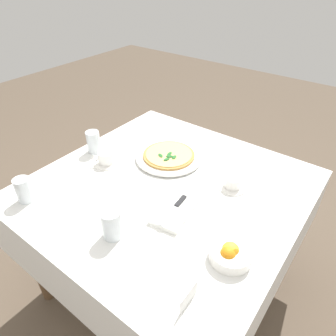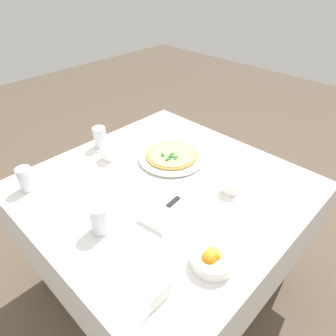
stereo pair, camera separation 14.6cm
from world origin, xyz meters
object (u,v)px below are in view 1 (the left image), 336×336
water_glass_near_right (24,191)px  menu_card (189,297)px  napkin_folded (175,211)px  dinner_knife (174,208)px  pizza (169,155)px  citrus_bowl (230,253)px  coffee_cup_back_corner (106,158)px  water_glass_right_edge (94,143)px  coffee_cup_near_left (233,183)px  water_glass_center_back (112,226)px  pizza_plate (169,157)px

water_glass_near_right → menu_card: bearing=92.0°
napkin_folded → dinner_knife: 0.01m
pizza → citrus_bowl: bearing=55.7°
pizza → coffee_cup_back_corner: bearing=-45.1°
menu_card → water_glass_right_edge: bearing=64.0°
coffee_cup_near_left → water_glass_near_right: 0.90m
coffee_cup_near_left → water_glass_center_back: bearing=-22.8°
pizza_plate → citrus_bowl: bearing=55.7°
pizza_plate → coffee_cup_back_corner: size_ratio=2.60×
coffee_cup_near_left → water_glass_right_edge: bearing=-76.9°
water_glass_near_right → coffee_cup_near_left: bearing=132.7°
napkin_folded → menu_card: 0.39m
coffee_cup_near_left → napkin_folded: size_ratio=0.55×
coffee_cup_near_left → water_glass_right_edge: water_glass_right_edge is taller
coffee_cup_near_left → napkin_folded: coffee_cup_near_left is taller
pizza → coffee_cup_near_left: 0.37m
water_glass_center_back → dinner_knife: (-0.24, 0.11, -0.03)m
pizza_plate → coffee_cup_near_left: coffee_cup_near_left is taller
dinner_knife → menu_card: (0.29, 0.26, 0.01)m
citrus_bowl → menu_card: citrus_bowl is taller
water_glass_near_right → water_glass_center_back: 0.45m
napkin_folded → coffee_cup_back_corner: bearing=-107.6°
coffee_cup_near_left → water_glass_center_back: 0.57m
napkin_folded → dinner_knife: dinner_knife is taller
water_glass_right_edge → water_glass_center_back: (0.36, 0.50, 0.00)m
coffee_cup_near_left → napkin_folded: (0.29, -0.11, -0.02)m
pizza → water_glass_center_back: (0.54, 0.15, 0.03)m
menu_card → pizza: bearing=40.5°
napkin_folded → dinner_knife: bearing=-2.7°
napkin_folded → dinner_knife: (0.00, 0.00, 0.01)m
water_glass_right_edge → coffee_cup_near_left: bearing=103.1°
coffee_cup_near_left → menu_card: 0.60m
water_glass_near_right → dinner_knife: bearing=120.0°
water_glass_near_right → water_glass_center_back: (-0.08, 0.44, 0.00)m
pizza_plate → water_glass_near_right: bearing=-25.3°
coffee_cup_back_corner → coffee_cup_near_left: (-0.21, 0.59, -0.01)m
menu_card → coffee_cup_back_corner: bearing=62.8°
coffee_cup_near_left → citrus_bowl: citrus_bowl is taller
water_glass_right_edge → menu_card: 0.97m
coffee_cup_near_left → citrus_bowl: size_ratio=0.87×
pizza_plate → coffee_cup_near_left: (0.01, 0.37, 0.01)m
pizza_plate → water_glass_center_back: size_ratio=2.85×
pizza → coffee_cup_near_left: coffee_cup_near_left is taller
water_glass_center_back → napkin_folded: (-0.24, 0.11, -0.04)m
pizza → napkin_folded: (0.30, 0.26, -0.01)m
water_glass_center_back → coffee_cup_near_left: bearing=157.2°
pizza_plate → water_glass_near_right: water_glass_near_right is taller
water_glass_center_back → napkin_folded: size_ratio=0.50×
napkin_folded → citrus_bowl: size_ratio=1.58×
water_glass_center_back → coffee_cup_back_corner: bearing=-130.5°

